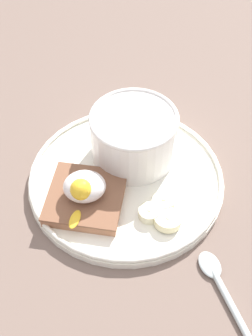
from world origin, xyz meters
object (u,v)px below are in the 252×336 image
object	(u,v)px
oatmeal_bowl	(134,137)
banana_slice_left	(149,213)
toast_slice	(86,197)
banana_slice_front	(164,202)
poached_egg	(84,187)
spoon	(222,288)
banana_slice_back	(168,220)

from	to	relation	value
oatmeal_bowl	banana_slice_left	xyz separation A→B (cm)	(1.00, -10.37, -2.79)
toast_slice	banana_slice_front	xyz separation A→B (cm)	(9.68, -1.17, -0.34)
oatmeal_bowl	banana_slice_left	world-z (taller)	oatmeal_bowl
poached_egg	spoon	distance (cm)	19.74
toast_slice	poached_egg	world-z (taller)	poached_egg
banana_slice_left	banana_slice_back	distance (cm)	2.41
oatmeal_bowl	banana_slice_front	size ratio (longest dim) A/B	3.78
oatmeal_bowl	banana_slice_front	distance (cm)	9.66
poached_egg	banana_slice_back	world-z (taller)	poached_egg
poached_egg	banana_slice_left	xyz separation A→B (cm)	(7.76, -2.59, -2.58)
banana_slice_front	oatmeal_bowl	bearing A→B (deg)	109.08
poached_egg	banana_slice_front	size ratio (longest dim) A/B	2.45
banana_slice_left	banana_slice_back	xyz separation A→B (cm)	(2.12, -1.15, -0.04)
banana_slice_front	banana_slice_back	world-z (taller)	banana_slice_back
oatmeal_bowl	toast_slice	size ratio (longest dim) A/B	1.03
toast_slice	poached_egg	size ratio (longest dim) A/B	1.50
oatmeal_bowl	poached_egg	size ratio (longest dim) A/B	1.54
banana_slice_front	spoon	size ratio (longest dim) A/B	0.24
banana_slice_front	banana_slice_left	xyz separation A→B (cm)	(-2.01, -1.67, 0.14)
toast_slice	banana_slice_left	xyz separation A→B (cm)	(7.67, -2.84, -0.20)
banana_slice_front	poached_egg	bearing A→B (deg)	174.64
poached_egg	spoon	xyz separation A→B (cm)	(14.89, -12.38, -3.83)
oatmeal_bowl	spoon	xyz separation A→B (cm)	(8.13, -20.16, -4.04)
banana_slice_left	banana_slice_back	bearing A→B (deg)	-28.55
oatmeal_bowl	banana_slice_back	xyz separation A→B (cm)	(3.12, -11.52, -2.83)
oatmeal_bowl	banana_slice_left	bearing A→B (deg)	-84.48
banana_slice_back	spoon	size ratio (longest dim) A/B	0.36
banana_slice_front	banana_slice_left	bearing A→B (deg)	-140.18
oatmeal_bowl	banana_slice_back	size ratio (longest dim) A/B	2.50
oatmeal_bowl	banana_slice_back	bearing A→B (deg)	-74.84
banana_slice_front	banana_slice_back	xyz separation A→B (cm)	(0.11, -2.82, 0.10)
toast_slice	banana_slice_front	size ratio (longest dim) A/B	3.68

